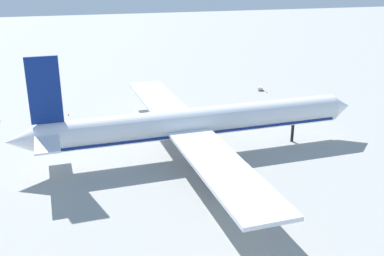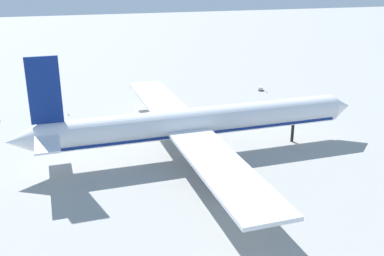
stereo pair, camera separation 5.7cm
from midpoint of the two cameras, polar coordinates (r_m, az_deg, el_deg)
name	(u,v)px [view 2 (the right image)]	position (r m, az deg, el deg)	size (l,w,h in m)	color
ground_plane	(199,153)	(98.55, 0.94, -3.23)	(600.00, 600.00, 0.00)	#9E9E99
airliner	(193,123)	(95.61, 0.15, 0.59)	(76.27, 79.96, 23.17)	white
baggage_cart_0	(261,88)	(149.77, 8.67, 4.98)	(2.25, 3.18, 1.20)	gray
traffic_cone_0	(68,115)	(127.60, -15.35, 1.66)	(0.36, 0.36, 0.55)	orange
traffic_cone_2	(0,121)	(128.27, -23.09, 0.83)	(0.36, 0.36, 0.55)	orange
traffic_cone_3	(267,92)	(147.24, 9.44, 4.52)	(0.36, 0.36, 0.55)	orange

